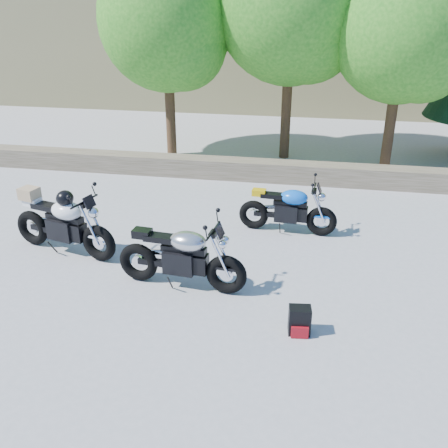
{
  "coord_description": "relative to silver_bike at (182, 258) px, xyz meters",
  "views": [
    {
      "loc": [
        1.6,
        -6.71,
        4.35
      ],
      "look_at": [
        0.2,
        1.0,
        0.75
      ],
      "focal_mm": 40.0,
      "sensor_mm": 36.0,
      "label": 1
    }
  ],
  "objects": [
    {
      "name": "stone_wall",
      "position": [
        0.32,
        5.42,
        -0.28
      ],
      "size": [
        22.0,
        0.55,
        0.5
      ],
      "primitive_type": "cube",
      "color": "brown",
      "rests_on": "ground"
    },
    {
      "name": "tree_decid_mid",
      "position": [
        1.22,
        7.46,
        3.51
      ],
      "size": [
        4.08,
        4.08,
        6.24
      ],
      "color": "#382314",
      "rests_on": "ground"
    },
    {
      "name": "white_bike",
      "position": [
        -2.44,
        0.79,
        0.07
      ],
      "size": [
        2.2,
        0.84,
        1.24
      ],
      "rotation": [
        0.0,
        0.0,
        -0.25
      ],
      "color": "black",
      "rests_on": "ground"
    },
    {
      "name": "tree_decid_right",
      "position": [
        4.02,
        6.86,
        2.97
      ],
      "size": [
        3.54,
        3.54,
        5.41
      ],
      "color": "#382314",
      "rests_on": "ground"
    },
    {
      "name": "silver_bike",
      "position": [
        0.0,
        0.0,
        0.0
      ],
      "size": [
        2.18,
        0.69,
        1.09
      ],
      "rotation": [
        0.0,
        0.0,
        -0.09
      ],
      "color": "black",
      "rests_on": "ground"
    },
    {
      "name": "tree_decid_left",
      "position": [
        -2.08,
        7.06,
        3.1
      ],
      "size": [
        3.67,
        3.67,
        5.62
      ],
      "color": "#382314",
      "rests_on": "ground"
    },
    {
      "name": "ground",
      "position": [
        0.32,
        -0.08,
        -0.53
      ],
      "size": [
        90.0,
        90.0,
        0.0
      ],
      "primitive_type": "plane",
      "color": "#939398",
      "rests_on": "ground"
    },
    {
      "name": "backpack",
      "position": [
        1.93,
        -0.92,
        -0.33
      ],
      "size": [
        0.33,
        0.29,
        0.42
      ],
      "rotation": [
        0.0,
        0.0,
        0.12
      ],
      "color": "black",
      "rests_on": "ground"
    },
    {
      "name": "blue_bike",
      "position": [
        1.55,
        2.39,
        -0.05
      ],
      "size": [
        1.97,
        0.62,
        0.99
      ],
      "rotation": [
        0.0,
        0.0,
        -0.07
      ],
      "color": "black",
      "rests_on": "ground"
    }
  ]
}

